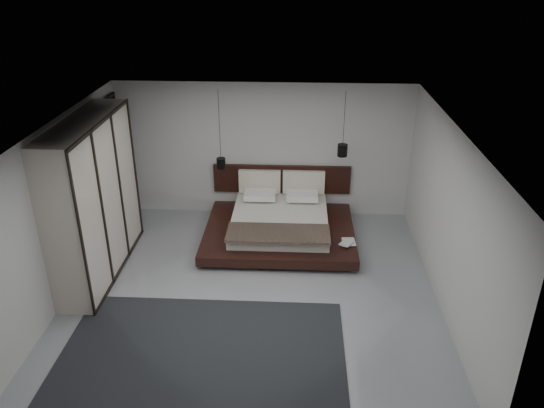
# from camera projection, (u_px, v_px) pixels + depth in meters

# --- Properties ---
(floor) EXTENTS (6.00, 6.00, 0.00)m
(floor) POSITION_uv_depth(u_px,v_px,m) (253.00, 292.00, 8.76)
(floor) COLOR #999BA1
(floor) RESTS_ON ground
(ceiling) EXTENTS (6.00, 6.00, 0.00)m
(ceiling) POSITION_uv_depth(u_px,v_px,m) (250.00, 129.00, 7.56)
(ceiling) COLOR white
(ceiling) RESTS_ON wall_back
(wall_back) EXTENTS (6.00, 0.00, 6.00)m
(wall_back) POSITION_uv_depth(u_px,v_px,m) (264.00, 150.00, 10.87)
(wall_back) COLOR beige
(wall_back) RESTS_ON floor
(wall_front) EXTENTS (6.00, 0.00, 6.00)m
(wall_front) POSITION_uv_depth(u_px,v_px,m) (226.00, 347.00, 5.45)
(wall_front) COLOR beige
(wall_front) RESTS_ON floor
(wall_left) EXTENTS (0.00, 6.00, 6.00)m
(wall_left) POSITION_uv_depth(u_px,v_px,m) (61.00, 212.00, 8.30)
(wall_left) COLOR beige
(wall_left) RESTS_ON floor
(wall_right) EXTENTS (0.00, 6.00, 6.00)m
(wall_right) POSITION_uv_depth(u_px,v_px,m) (448.00, 220.00, 8.02)
(wall_right) COLOR beige
(wall_right) RESTS_ON floor
(lattice_screen) EXTENTS (0.05, 0.90, 2.60)m
(lattice_screen) POSITION_uv_depth(u_px,v_px,m) (114.00, 162.00, 10.55)
(lattice_screen) COLOR black
(lattice_screen) RESTS_ON floor
(bed) EXTENTS (2.86, 2.42, 1.09)m
(bed) POSITION_uv_depth(u_px,v_px,m) (280.00, 223.00, 10.34)
(bed) COLOR black
(bed) RESTS_ON floor
(book_lower) EXTENTS (0.25, 0.33, 0.03)m
(book_lower) POSITION_uv_depth(u_px,v_px,m) (342.00, 242.00, 9.69)
(book_lower) COLOR #99724C
(book_lower) RESTS_ON bed
(book_upper) EXTENTS (0.30, 0.32, 0.02)m
(book_upper) POSITION_uv_depth(u_px,v_px,m) (341.00, 242.00, 9.65)
(book_upper) COLOR #99724C
(book_upper) RESTS_ON book_lower
(pendant_left) EXTENTS (0.17, 0.17, 1.56)m
(pendant_left) POSITION_uv_depth(u_px,v_px,m) (221.00, 163.00, 10.35)
(pendant_left) COLOR black
(pendant_left) RESTS_ON ceiling
(pendant_right) EXTENTS (0.19, 0.19, 1.26)m
(pendant_right) POSITION_uv_depth(u_px,v_px,m) (342.00, 150.00, 10.11)
(pendant_right) COLOR black
(pendant_right) RESTS_ON ceiling
(wardrobe) EXTENTS (0.65, 2.76, 2.71)m
(wardrobe) POSITION_uv_depth(u_px,v_px,m) (93.00, 199.00, 8.82)
(wardrobe) COLOR beige
(wardrobe) RESTS_ON floor
(rug) EXTENTS (3.97, 2.84, 0.02)m
(rug) POSITION_uv_depth(u_px,v_px,m) (201.00, 361.00, 7.25)
(rug) COLOR black
(rug) RESTS_ON floor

